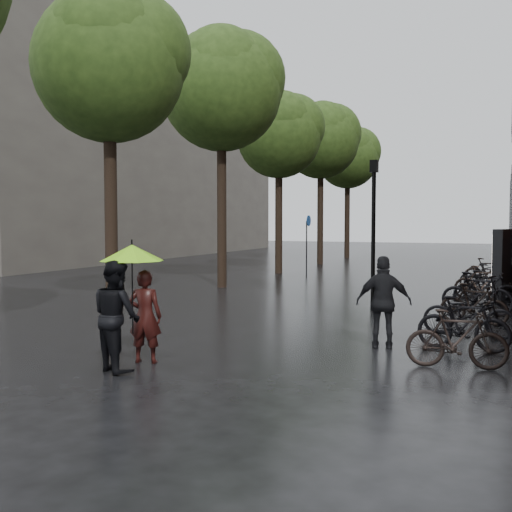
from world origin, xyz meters
The scene contains 11 objects.
ground centered at (0.00, 0.00, 0.00)m, with size 120.00×120.00×0.00m, color black.
bg_building centered at (-22.00, 28.00, 7.00)m, with size 16.00×30.00×14.00m, color #47423D.
street_trees centered at (-3.99, 15.91, 6.34)m, with size 4.33×34.03×8.91m.
person_burgundy centered at (-0.18, 2.54, 0.75)m, with size 0.55×0.36×1.51m, color black.
person_black centered at (-0.30, 1.93, 0.85)m, with size 0.83×0.64×1.70m, color black.
lime_umbrella centered at (-0.25, 2.29, 1.79)m, with size 1.01×1.01×1.50m.
pedestrian_walking centered at (3.17, 5.14, 0.83)m, with size 0.98×0.41×1.67m, color black.
parked_bicycles centered at (4.60, 11.49, 0.48)m, with size 2.01×14.88×1.04m.
ad_lightbox centered at (5.21, 12.69, 1.04)m, with size 0.31×1.37×2.07m.
lamp_post centered at (1.96, 10.02, 2.35)m, with size 0.20×0.20×3.87m.
cycle_sign centered at (-2.65, 18.77, 1.68)m, with size 0.13×0.46×2.54m.
Camera 1 is at (5.17, -5.60, 2.29)m, focal length 42.00 mm.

